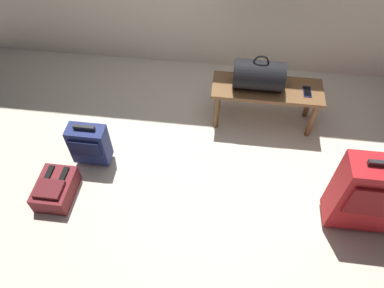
# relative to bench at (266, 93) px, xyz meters

# --- Properties ---
(ground_plane) EXTENTS (6.60, 6.60, 0.00)m
(ground_plane) POSITION_rel_bench_xyz_m (-0.47, -0.71, -0.37)
(ground_plane) COLOR beige
(bench) EXTENTS (1.00, 0.36, 0.44)m
(bench) POSITION_rel_bench_xyz_m (0.00, 0.00, 0.00)
(bench) COLOR brown
(bench) RESTS_ON ground
(duffel_bag_black) EXTENTS (0.44, 0.26, 0.34)m
(duffel_bag_black) POSITION_rel_bench_xyz_m (-0.10, 0.00, 0.20)
(duffel_bag_black) COLOR black
(duffel_bag_black) RESTS_ON bench
(cell_phone) EXTENTS (0.07, 0.14, 0.01)m
(cell_phone) POSITION_rel_bench_xyz_m (0.35, -0.02, 0.07)
(cell_phone) COLOR #191E4C
(cell_phone) RESTS_ON bench
(suitcase_upright_red) EXTENTS (0.48, 0.26, 0.76)m
(suitcase_upright_red) POSITION_rel_bench_xyz_m (0.71, -1.01, 0.02)
(suitcase_upright_red) COLOR red
(suitcase_upright_red) RESTS_ON ground
(suitcase_small_navy) EXTENTS (0.32, 0.18, 0.46)m
(suitcase_small_navy) POSITION_rel_bench_xyz_m (-1.49, -0.69, -0.13)
(suitcase_small_navy) COLOR navy
(suitcase_small_navy) RESTS_ON ground
(backpack_maroon) EXTENTS (0.28, 0.38, 0.21)m
(backpack_maroon) POSITION_rel_bench_xyz_m (-1.69, -1.08, -0.27)
(backpack_maroon) COLOR maroon
(backpack_maroon) RESTS_ON ground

